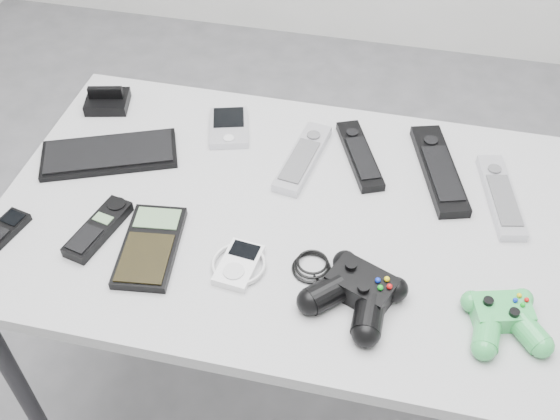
% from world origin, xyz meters
% --- Properties ---
extents(floor, '(3.50, 3.50, 0.00)m').
position_xyz_m(floor, '(0.00, 0.00, 0.00)').
color(floor, slate).
rests_on(floor, ground).
extents(desk, '(1.05, 0.67, 0.70)m').
position_xyz_m(desk, '(0.03, -0.03, 0.64)').
color(desk, '#A3A3A6').
rests_on(desk, floor).
extents(pda_keyboard, '(0.29, 0.20, 0.02)m').
position_xyz_m(pda_keyboard, '(-0.33, 0.04, 0.71)').
color(pda_keyboard, black).
rests_on(pda_keyboard, desk).
extents(dock_bracket, '(0.11, 0.10, 0.05)m').
position_xyz_m(dock_bracket, '(-0.41, 0.20, 0.72)').
color(dock_bracket, black).
rests_on(dock_bracket, desk).
extents(pda, '(0.11, 0.14, 0.02)m').
position_xyz_m(pda, '(-0.12, 0.17, 0.71)').
color(pda, '#B3B2BA').
rests_on(pda, desk).
extents(remote_silver_a, '(0.08, 0.21, 0.02)m').
position_xyz_m(remote_silver_a, '(0.05, 0.11, 0.71)').
color(remote_silver_a, '#B3B2BA').
rests_on(remote_silver_a, desk).
extents(remote_black_a, '(0.12, 0.20, 0.02)m').
position_xyz_m(remote_black_a, '(0.16, 0.15, 0.71)').
color(remote_black_a, black).
rests_on(remote_black_a, desk).
extents(remote_black_b, '(0.13, 0.26, 0.02)m').
position_xyz_m(remote_black_b, '(0.31, 0.14, 0.71)').
color(remote_black_b, black).
rests_on(remote_black_b, desk).
extents(remote_silver_b, '(0.09, 0.22, 0.02)m').
position_xyz_m(remote_silver_b, '(0.43, 0.09, 0.71)').
color(remote_silver_b, '#B4B4BB').
rests_on(remote_silver_b, desk).
extents(mobile_phone, '(0.07, 0.11, 0.02)m').
position_xyz_m(mobile_phone, '(-0.44, -0.20, 0.71)').
color(mobile_phone, black).
rests_on(mobile_phone, desk).
extents(cordless_handset, '(0.08, 0.16, 0.02)m').
position_xyz_m(cordless_handset, '(-0.27, -0.16, 0.71)').
color(cordless_handset, black).
rests_on(cordless_handset, desk).
extents(calculator, '(0.12, 0.20, 0.02)m').
position_xyz_m(calculator, '(-0.17, -0.17, 0.71)').
color(calculator, black).
rests_on(calculator, desk).
extents(mp3_player, '(0.10, 0.11, 0.02)m').
position_xyz_m(mp3_player, '(-0.01, -0.18, 0.71)').
color(mp3_player, silver).
rests_on(mp3_player, desk).
extents(controller_black, '(0.29, 0.24, 0.05)m').
position_xyz_m(controller_black, '(0.20, -0.20, 0.73)').
color(controller_black, black).
rests_on(controller_black, desk).
extents(controller_green, '(0.16, 0.16, 0.04)m').
position_xyz_m(controller_green, '(0.43, -0.20, 0.72)').
color(controller_green, green).
rests_on(controller_green, desk).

